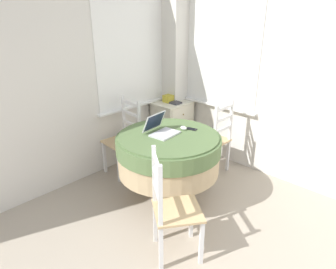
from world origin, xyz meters
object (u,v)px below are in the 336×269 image
(computer_mouse, at_px, (184,128))
(dining_chair_near_right_window, at_px, (214,140))
(round_dining_table, at_px, (169,151))
(storage_box, at_px, (170,98))
(dining_chair_near_back_window, at_px, (124,139))
(cell_phone, at_px, (191,129))
(book_on_cabinet, at_px, (173,102))
(laptop, at_px, (161,129))
(corner_cabinet, at_px, (172,126))
(dining_chair_camera_near, at_px, (172,209))

(computer_mouse, bearing_deg, dining_chair_near_right_window, 0.57)
(round_dining_table, relative_size, storage_box, 6.41)
(dining_chair_near_back_window, bearing_deg, cell_phone, -75.45)
(computer_mouse, height_order, book_on_cabinet, computer_mouse)
(computer_mouse, xyz_separation_m, cell_phone, (0.07, -0.05, -0.02))
(laptop, bearing_deg, dining_chair_near_right_window, -6.33)
(dining_chair_near_back_window, height_order, storage_box, dining_chair_near_back_window)
(book_on_cabinet, bearing_deg, round_dining_table, -139.55)
(corner_cabinet, height_order, storage_box, storage_box)
(dining_chair_camera_near, xyz_separation_m, storage_box, (1.54, 1.48, 0.35))
(dining_chair_near_right_window, height_order, storage_box, dining_chair_near_right_window)
(storage_box, distance_m, book_on_cabinet, 0.09)
(computer_mouse, height_order, cell_phone, computer_mouse)
(dining_chair_near_back_window, xyz_separation_m, book_on_cabinet, (0.88, -0.03, 0.31))
(dining_chair_near_right_window, height_order, dining_chair_camera_near, same)
(cell_phone, bearing_deg, dining_chair_near_back_window, 104.55)
(dining_chair_near_right_window, distance_m, dining_chair_camera_near, 1.54)
(cell_phone, distance_m, dining_chair_near_right_window, 0.63)
(laptop, distance_m, dining_chair_near_right_window, 0.93)
(dining_chair_near_back_window, distance_m, book_on_cabinet, 0.94)
(round_dining_table, xyz_separation_m, cell_phone, (0.29, -0.07, 0.19))
(book_on_cabinet, bearing_deg, corner_cabinet, 50.85)
(round_dining_table, height_order, cell_phone, cell_phone)
(laptop, distance_m, book_on_cabinet, 1.20)
(dining_chair_near_back_window, xyz_separation_m, dining_chair_near_right_window, (0.77, -0.84, 0.00))
(round_dining_table, bearing_deg, dining_chair_camera_near, -134.53)
(dining_chair_near_right_window, bearing_deg, book_on_cabinet, 82.29)
(round_dining_table, xyz_separation_m, corner_cabinet, (0.97, 0.84, -0.21))
(dining_chair_near_back_window, relative_size, corner_cabinet, 1.29)
(laptop, bearing_deg, computer_mouse, -22.32)
(laptop, distance_m, dining_chair_near_back_window, 0.83)
(dining_chair_near_back_window, bearing_deg, corner_cabinet, 0.58)
(laptop, relative_size, book_on_cabinet, 1.38)
(corner_cabinet, height_order, book_on_cabinet, book_on_cabinet)
(round_dining_table, bearing_deg, corner_cabinet, 40.83)
(laptop, relative_size, dining_chair_near_right_window, 0.34)
(dining_chair_near_back_window, relative_size, dining_chair_near_right_window, 1.00)
(laptop, relative_size, cell_phone, 2.46)
(round_dining_table, distance_m, dining_chair_near_right_window, 0.84)
(laptop, xyz_separation_m, corner_cabinet, (0.99, 0.75, -0.44))
(corner_cabinet, distance_m, book_on_cabinet, 0.39)
(dining_chair_near_right_window, bearing_deg, dining_chair_camera_near, -157.43)
(cell_phone, relative_size, dining_chair_near_back_window, 0.14)
(computer_mouse, xyz_separation_m, book_on_cabinet, (0.72, 0.82, -0.03))
(corner_cabinet, bearing_deg, laptop, -142.85)
(corner_cabinet, relative_size, book_on_cabinet, 3.19)
(dining_chair_camera_near, relative_size, storage_box, 5.58)
(round_dining_table, bearing_deg, dining_chair_near_back_window, 85.98)
(cell_phone, xyz_separation_m, dining_chair_near_back_window, (-0.23, 0.90, -0.32))
(laptop, bearing_deg, cell_phone, -26.34)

